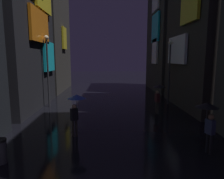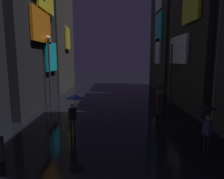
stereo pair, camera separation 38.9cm
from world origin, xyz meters
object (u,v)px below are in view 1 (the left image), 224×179
object	(u,v)px
pedestrian_foreground_left_black	(159,91)
trash_bin	(1,151)
streetlamp_left_far	(47,63)
pedestrian_foreground_right_black	(208,114)
pedestrian_midstreet_centre_blue	(76,104)
streetlamp_right_far	(170,65)

from	to	relation	value
pedestrian_foreground_left_black	trash_bin	bearing A→B (deg)	-139.60
streetlamp_left_far	trash_bin	size ratio (longest dim) A/B	6.12
pedestrian_foreground_left_black	pedestrian_foreground_right_black	size ratio (longest dim) A/B	1.00
trash_bin	streetlamp_left_far	bearing A→B (deg)	94.45
streetlamp_left_far	trash_bin	distance (m)	9.53
streetlamp_left_far	pedestrian_midstreet_centre_blue	bearing A→B (deg)	-63.83
trash_bin	pedestrian_foreground_left_black	bearing A→B (deg)	40.40
pedestrian_foreground_left_black	streetlamp_left_far	bearing A→B (deg)	163.34
pedestrian_foreground_left_black	trash_bin	size ratio (longest dim) A/B	2.28
pedestrian_foreground_right_black	streetlamp_right_far	xyz separation A→B (m)	(1.21, 9.00, 1.71)
pedestrian_foreground_right_black	streetlamp_right_far	distance (m)	9.24
streetlamp_right_far	trash_bin	xyz separation A→B (m)	(-9.30, -9.60, -2.91)
pedestrian_midstreet_centre_blue	pedestrian_foreground_right_black	bearing A→B (deg)	-19.41
pedestrian_midstreet_centre_blue	trash_bin	world-z (taller)	pedestrian_midstreet_centre_blue
streetlamp_right_far	trash_bin	bearing A→B (deg)	-134.08
pedestrian_midstreet_centre_blue	trash_bin	bearing A→B (deg)	-133.34
pedestrian_foreground_right_black	pedestrian_midstreet_centre_blue	distance (m)	5.99
pedestrian_midstreet_centre_blue	streetlamp_right_far	distance (m)	9.96
streetlamp_right_far	pedestrian_foreground_right_black	bearing A→B (deg)	-97.66
pedestrian_midstreet_centre_blue	streetlamp_right_far	xyz separation A→B (m)	(6.86, 7.01, 1.71)
pedestrian_foreground_right_black	streetlamp_right_far	world-z (taller)	streetlamp_right_far
pedestrian_midstreet_centre_blue	streetlamp_left_far	xyz separation A→B (m)	(-3.14, 6.40, 1.88)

